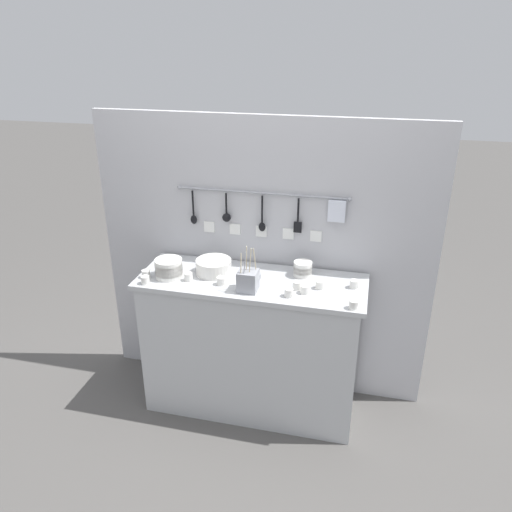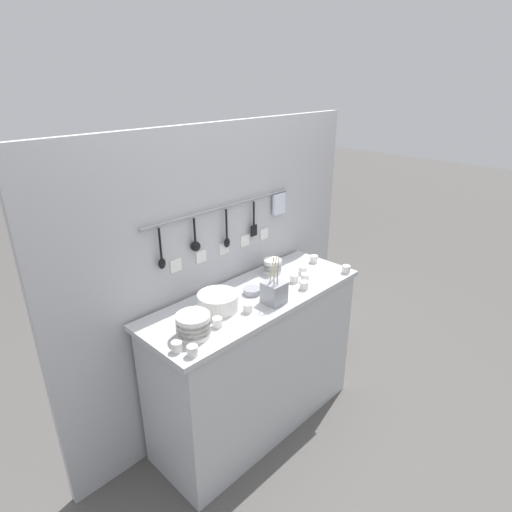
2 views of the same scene
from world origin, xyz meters
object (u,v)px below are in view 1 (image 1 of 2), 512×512
bowl_stack_nested_right (169,268)px  cup_back_left (221,281)px  bowl_stack_wide_centre (303,269)px  cup_by_caddy (188,277)px  cup_back_right (320,285)px  cup_centre (145,280)px  cup_edge_far (354,284)px  steel_mixing_bowl (252,275)px  cup_front_left (297,285)px  cup_edge_near (289,293)px  cup_mid_row (354,305)px  cup_front_right (305,289)px  plate_stack (214,267)px  cup_beside_plates (146,274)px  cutlery_caddy (248,280)px

bowl_stack_nested_right → cup_back_left: bearing=-4.6°
bowl_stack_wide_centre → cup_by_caddy: (-0.66, -0.23, -0.02)m
cup_back_left → bowl_stack_wide_centre: bearing=27.4°
cup_by_caddy → cup_back_right: (0.79, 0.08, 0.00)m
cup_centre → cup_edge_far: 1.24m
bowl_stack_nested_right → bowl_stack_wide_centre: bearing=14.6°
steel_mixing_bowl → cup_front_left: (0.29, -0.08, 0.01)m
cup_centre → cup_edge_near: (0.86, 0.04, 0.00)m
bowl_stack_nested_right → cup_edge_far: size_ratio=3.28×
cup_back_right → cup_mid_row: same height
cup_centre → cup_front_right: (0.94, 0.10, 0.00)m
cup_front_left → cup_edge_near: same height
bowl_stack_nested_right → steel_mixing_bowl: bowl_stack_nested_right is taller
cup_back_right → cup_front_right: same height
bowl_stack_wide_centre → cup_back_right: size_ratio=2.24×
cup_by_caddy → plate_stack: bearing=47.6°
cup_back_right → cup_beside_plates: same height
cup_back_right → cup_front_right: (-0.08, -0.08, 0.00)m
cup_by_caddy → cup_beside_plates: bearing=-174.8°
bowl_stack_wide_centre → cup_front_left: (-0.01, -0.18, -0.02)m
bowl_stack_wide_centre → cup_mid_row: 0.47m
bowl_stack_nested_right → cup_edge_far: (1.11, 0.12, -0.03)m
cup_edge_far → bowl_stack_nested_right: bearing=-174.0°
bowl_stack_nested_right → cup_front_right: bearing=-1.2°
cup_edge_far → cup_front_right: (-0.27, -0.13, 0.00)m
cup_edge_near → cup_back_right: same height
cutlery_caddy → cup_back_right: (0.40, 0.12, -0.04)m
cup_front_left → cup_back_left: 0.45m
bowl_stack_wide_centre → cup_beside_plates: 0.96m
bowl_stack_wide_centre → bowl_stack_nested_right: (-0.79, -0.21, 0.01)m
bowl_stack_wide_centre → cup_front_right: bearing=-78.1°
steel_mixing_bowl → cup_back_right: size_ratio=1.99×
cup_mid_row → cup_beside_plates: (-1.26, 0.08, 0.00)m
plate_stack → cup_back_left: plate_stack is taller
cup_back_right → cup_edge_near: bearing=-139.2°
steel_mixing_bowl → cup_by_caddy: bearing=-161.6°
steel_mixing_bowl → cup_back_right: 0.42m
cup_centre → cup_back_right: (1.02, 0.18, 0.00)m
cup_edge_far → cup_mid_row: bearing=-87.3°
cup_centre → cup_back_right: 1.04m
bowl_stack_wide_centre → cup_mid_row: (0.33, -0.34, -0.02)m
bowl_stack_wide_centre → cup_front_right: 0.23m
bowl_stack_wide_centre → cup_edge_far: bowl_stack_wide_centre is taller
steel_mixing_bowl → cup_mid_row: cup_mid_row is taller
cup_edge_far → cup_by_caddy: (-0.98, -0.14, 0.00)m
steel_mixing_bowl → cup_edge_far: (0.61, 0.02, 0.01)m
cutlery_caddy → cup_edge_far: 0.62m
cup_by_caddy → cup_front_right: (0.71, 0.00, 0.00)m
cup_mid_row → cup_back_left: bearing=172.6°
bowl_stack_nested_right → cup_edge_near: bearing=-5.8°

